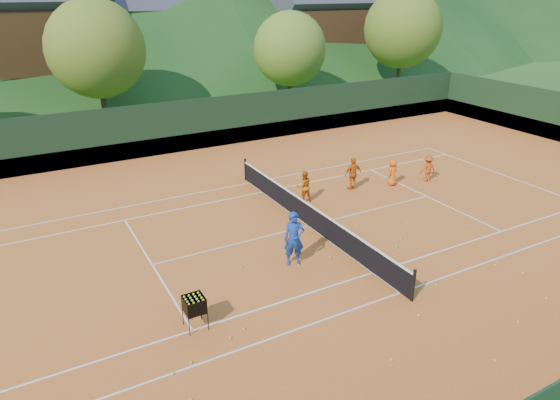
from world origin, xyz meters
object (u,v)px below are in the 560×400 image
coach (294,239)px  student_b (353,174)px  chalet_right (321,26)px  student_c (393,172)px  ball_hopper (194,305)px  student_d (428,168)px  tennis_net (309,214)px  chalet_mid (177,31)px  student_a (304,186)px

coach → student_b: bearing=60.1°
chalet_right → student_b: bearing=-120.2°
student_b → student_c: bearing=166.2°
ball_hopper → student_d: bearing=21.3°
student_b → chalet_right: bearing=-120.2°
student_c → ball_hopper: size_ratio=1.31×
student_c → tennis_net: 6.21m
coach → student_c: (7.96, 4.19, -0.32)m
ball_hopper → chalet_right: (26.26, 34.02, 4.49)m
chalet_mid → coach: bearing=-102.5°
tennis_net → student_b: bearing=31.3°
coach → student_c: 9.00m
student_a → chalet_right: chalet_right is taller
student_c → tennis_net: bearing=-0.3°
student_a → ball_hopper: (-7.39, -6.26, 0.02)m
student_b → ball_hopper: (-10.17, -6.39, -0.04)m
student_a → student_c: bearing=-174.7°
student_c → ball_hopper: 13.53m
coach → chalet_mid: bearing=99.4°
student_a → tennis_net: bearing=72.9°
chalet_mid → chalet_right: chalet_right is taller
ball_hopper → chalet_mid: 40.17m
chalet_right → student_a: bearing=-124.2°
student_b → ball_hopper: student_b is taller
coach → student_d: bearing=42.9°
student_b → student_c: 2.07m
chalet_mid → student_d: bearing=-86.8°
chalet_right → coach: bearing=-124.3°
tennis_net → chalet_right: chalet_right is taller
chalet_right → tennis_net: bearing=-123.7°
student_b → chalet_mid: (2.09, 31.62, 4.18)m
chalet_right → chalet_mid: bearing=164.1°
student_b → chalet_mid: size_ratio=0.12×
tennis_net → chalet_right: (20.00, 30.00, 4.74)m
student_a → chalet_right: 33.87m
coach → student_d: size_ratio=1.48×
tennis_net → ball_hopper: 7.44m
student_c → ball_hopper: (-12.18, -5.90, 0.09)m
coach → chalet_mid: size_ratio=0.15×
student_c → chalet_right: size_ratio=0.11×
student_b → student_d: size_ratio=1.19×
coach → student_a: coach is taller
chalet_mid → student_a: bearing=-98.7°
student_c → student_a: bearing=-22.2°
ball_hopper → chalet_mid: size_ratio=0.08×
student_d → chalet_mid: size_ratio=0.10×
coach → student_a: bearing=77.0°
tennis_net → ball_hopper: size_ratio=12.07×
student_d → student_a: bearing=1.3°
student_d → tennis_net: student_d is taller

